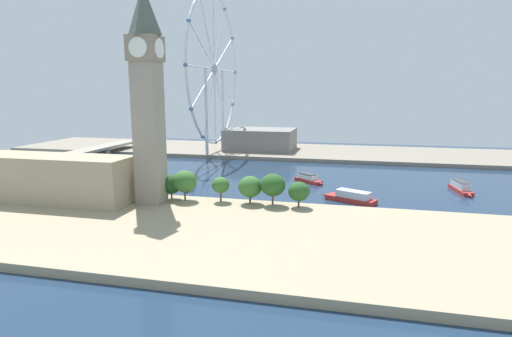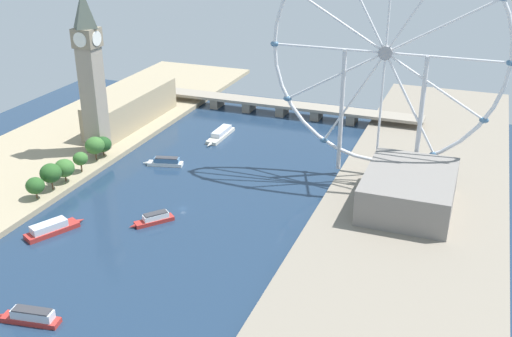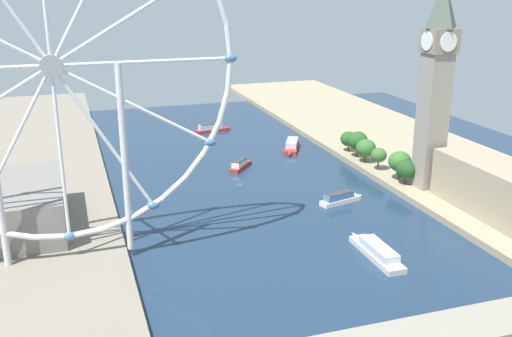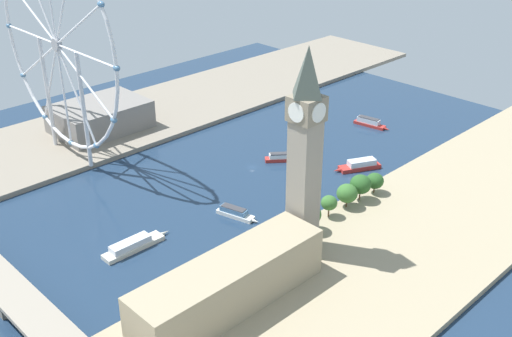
% 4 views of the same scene
% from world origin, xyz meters
% --- Properties ---
extents(ground_plane, '(389.63, 389.63, 0.00)m').
position_xyz_m(ground_plane, '(0.00, 0.00, 0.00)').
color(ground_plane, '#1E334C').
extents(riverbank_left, '(90.00, 520.00, 3.00)m').
position_xyz_m(riverbank_left, '(-109.82, 0.00, 1.50)').
color(riverbank_left, tan).
rests_on(riverbank_left, ground_plane).
extents(riverbank_right, '(90.00, 520.00, 3.00)m').
position_xyz_m(riverbank_right, '(109.82, 0.00, 1.50)').
color(riverbank_right, gray).
rests_on(riverbank_right, ground_plane).
extents(clock_tower, '(13.77, 13.77, 95.99)m').
position_xyz_m(clock_tower, '(-80.16, 45.59, 52.80)').
color(clock_tower, gray).
rests_on(clock_tower, riverbank_left).
extents(parliament_block, '(22.00, 87.32, 21.52)m').
position_xyz_m(parliament_block, '(-87.89, 97.25, 13.76)').
color(parliament_block, tan).
rests_on(parliament_block, riverbank_left).
extents(tree_row_embankment, '(12.95, 70.81, 14.44)m').
position_xyz_m(tree_row_embankment, '(-72.14, 9.87, 11.34)').
color(tree_row_embankment, '#513823').
rests_on(tree_row_embankment, riverbank_left).
extents(ferris_wheel, '(125.74, 3.20, 130.51)m').
position_xyz_m(ferris_wheel, '(84.41, 70.66, 70.64)').
color(ferris_wheel, silver).
rests_on(ferris_wheel, riverbank_right).
extents(riverside_hall, '(42.79, 58.51, 18.00)m').
position_xyz_m(riverside_hall, '(106.81, 36.65, 12.00)').
color(riverside_hall, gray).
rests_on(riverside_hall, riverbank_right).
extents(river_bridge, '(201.63, 15.74, 8.76)m').
position_xyz_m(river_bridge, '(0.00, 159.19, 6.39)').
color(river_bridge, gray).
rests_on(river_bridge, ground_plane).
extents(tour_boat_0, '(26.36, 8.81, 5.85)m').
position_xyz_m(tour_boat_0, '(-10.70, -101.56, 2.49)').
color(tour_boat_0, '#B22D28').
rests_on(tour_boat_0, ground_plane).
extents(tour_boat_1, '(24.33, 10.31, 5.20)m').
position_xyz_m(tour_boat_1, '(-34.73, 45.60, 2.20)').
color(tour_boat_1, white).
rests_on(tour_boat_1, ground_plane).
extents(tour_boat_2, '(17.14, 19.49, 5.22)m').
position_xyz_m(tour_boat_2, '(-5.98, -18.40, 2.14)').
color(tour_boat_2, '#B22D28').
rests_on(tour_boat_2, ground_plane).
extents(tour_boat_3, '(17.72, 28.37, 5.76)m').
position_xyz_m(tour_boat_3, '(-46.04, -44.05, 2.42)').
color(tour_boat_3, '#B22D28').
rests_on(tour_boat_3, ground_plane).
extents(tour_boat_4, '(7.57, 36.33, 5.31)m').
position_xyz_m(tour_boat_4, '(-23.06, 100.10, 2.22)').
color(tour_boat_4, beige).
rests_on(tour_boat_4, ground_plane).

